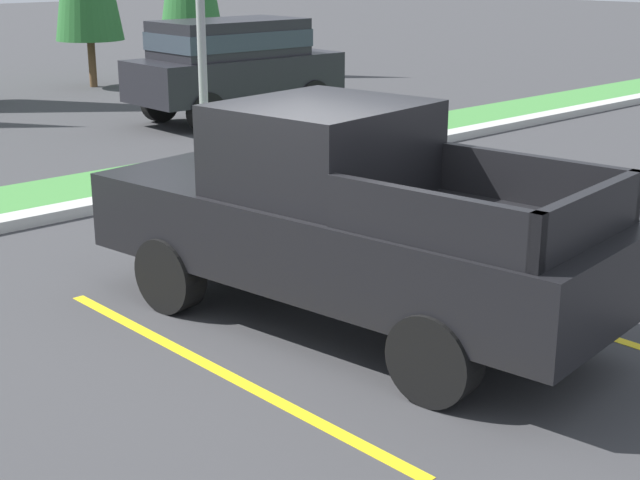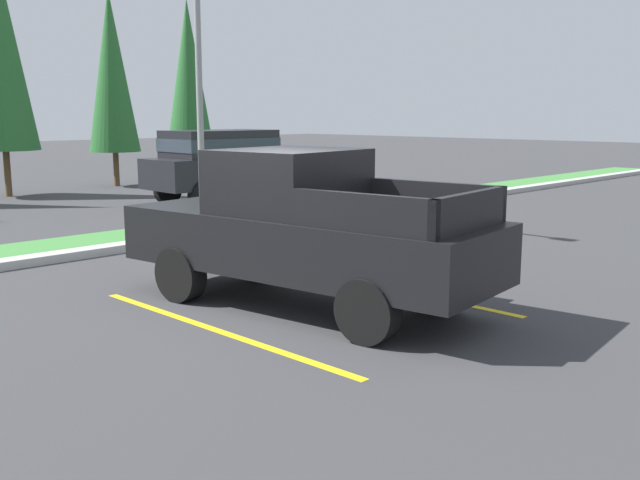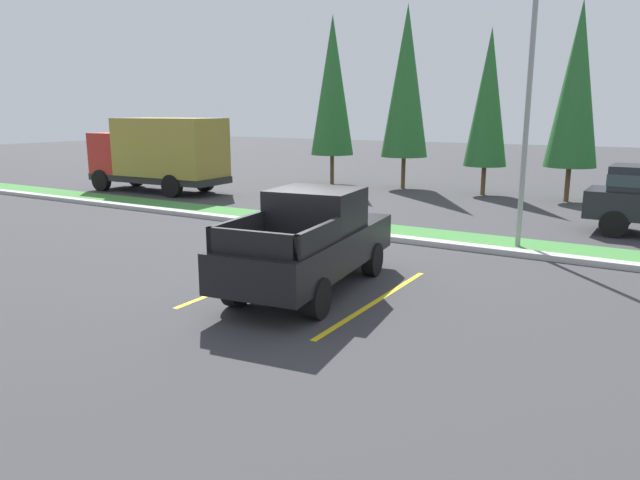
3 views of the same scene
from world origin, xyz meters
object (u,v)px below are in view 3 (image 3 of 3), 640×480
object	(u,v)px
cypress_tree_leftmost	(332,86)
cypress_tree_right_inner	(576,85)
street_light	(528,89)
cypress_tree_center	(488,98)
cargo_truck_distant	(160,152)
cypress_tree_left_inner	(406,82)
pickup_truck_main	(311,241)

from	to	relation	value
cypress_tree_leftmost	cypress_tree_right_inner	bearing A→B (deg)	-1.50
street_light	cypress_tree_leftmost	distance (m)	15.62
street_light	cypress_tree_leftmost	xyz separation A→B (m)	(-11.75, 10.27, 0.69)
street_light	cypress_tree_center	bearing A→B (deg)	110.56
cypress_tree_leftmost	cypress_tree_center	distance (m)	7.95
cargo_truck_distant	cypress_tree_left_inner	bearing A→B (deg)	37.89
street_light	cypress_tree_left_inner	size ratio (longest dim) A/B	0.86
cypress_tree_leftmost	cypress_tree_left_inner	distance (m)	3.91
pickup_truck_main	cypress_tree_right_inner	bearing A→B (deg)	80.72
street_light	cypress_tree_right_inner	bearing A→B (deg)	91.45
cargo_truck_distant	street_light	size ratio (longest dim) A/B	0.93
pickup_truck_main	cypress_tree_leftmost	distance (m)	18.96
cargo_truck_distant	cypress_tree_right_inner	distance (m)	18.21
cargo_truck_distant	cypress_tree_leftmost	distance (m)	9.20
pickup_truck_main	cargo_truck_distant	xyz separation A→B (m)	(-14.11, 9.38, 0.81)
cypress_tree_right_inner	cypress_tree_center	bearing A→B (deg)	176.26
cypress_tree_right_inner	street_light	bearing A→B (deg)	-88.55
cypress_tree_center	cypress_tree_right_inner	size ratio (longest dim) A/B	0.90
street_light	cypress_tree_right_inner	world-z (taller)	cypress_tree_right_inner
cypress_tree_right_inner	cypress_tree_left_inner	bearing A→B (deg)	176.25
cargo_truck_distant	cypress_tree_left_inner	xyz separation A→B (m)	(9.13, 7.11, 3.21)
cypress_tree_leftmost	cypress_tree_left_inner	bearing A→B (deg)	2.87
pickup_truck_main	cypress_tree_center	size ratio (longest dim) A/B	0.75
cypress_tree_center	cypress_tree_right_inner	world-z (taller)	cypress_tree_right_inner
cargo_truck_distant	cypress_tree_center	world-z (taller)	cypress_tree_center
cypress_tree_leftmost	cypress_tree_center	world-z (taller)	cypress_tree_leftmost
cypress_tree_left_inner	cypress_tree_right_inner	size ratio (longest dim) A/B	1.07
cypress_tree_center	cypress_tree_right_inner	bearing A→B (deg)	-3.74
cypress_tree_left_inner	cypress_tree_right_inner	xyz separation A→B (m)	(7.58, -0.50, -0.33)
cargo_truck_distant	cypress_tree_left_inner	size ratio (longest dim) A/B	0.80
street_light	cargo_truck_distant	bearing A→B (deg)	168.80
street_light	cypress_tree_left_inner	distance (m)	13.10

